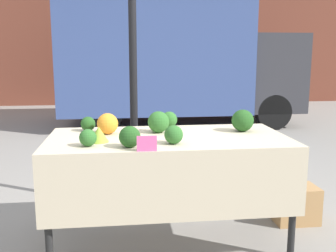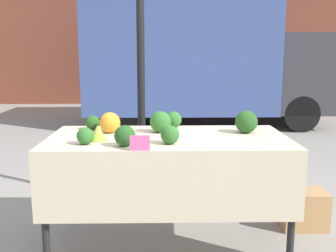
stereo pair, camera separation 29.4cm
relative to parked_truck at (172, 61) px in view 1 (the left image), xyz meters
The scene contains 16 objects.
ground_plane 5.50m from the parked_truck, 97.77° to the right, with size 40.00×40.00×0.00m, color gray.
building_facade 3.87m from the parked_truck, 101.41° to the left, with size 16.00×0.60×5.20m.
tent_pole 4.71m from the parked_truck, 101.68° to the right, with size 0.07×0.07×2.80m.
parked_truck is the anchor object (origin of this frame).
market_table 5.44m from the parked_truck, 97.67° to the right, with size 1.80×0.90×0.84m.
orange_cauliflower 5.29m from the parked_truck, 102.86° to the right, with size 0.16×0.16×0.16m.
romanesco_head 5.57m from the parked_truck, 102.76° to the right, with size 0.14×0.14×0.11m.
broccoli_head_0 5.20m from the parked_truck, 104.93° to the right, with size 0.12×0.12×0.12m.
broccoli_head_1 4.99m from the parked_truck, 97.72° to the right, with size 0.14×0.14×0.14m.
broccoli_head_2 5.71m from the parked_truck, 100.26° to the right, with size 0.14×0.14×0.14m.
broccoli_head_3 5.60m from the parked_truck, 97.33° to the right, with size 0.13×0.13×0.13m.
broccoli_head_4 5.71m from the parked_truck, 103.14° to the right, with size 0.12×0.12×0.12m.
broccoli_head_5 5.21m from the parked_truck, 98.62° to the right, with size 0.17×0.17×0.17m.
broccoli_head_6 5.18m from the parked_truck, 91.17° to the right, with size 0.18×0.18×0.18m.
price_sign 5.82m from the parked_truck, 99.03° to the right, with size 0.13×0.01×0.10m.
produce_crate 5.22m from the parked_truck, 85.24° to the right, with size 0.37×0.27×0.32m.
Camera 1 is at (-0.35, -2.87, 1.45)m, focal length 42.00 mm.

